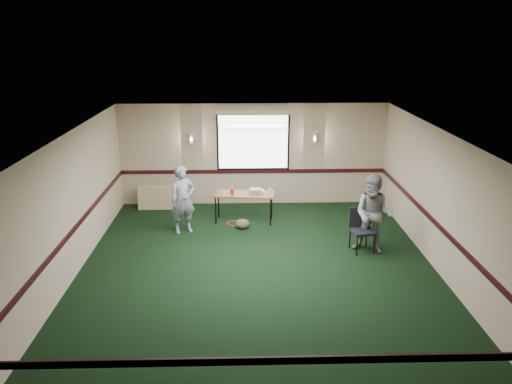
{
  "coord_description": "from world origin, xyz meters",
  "views": [
    {
      "loc": [
        -0.28,
        -8.79,
        4.51
      ],
      "look_at": [
        0.0,
        1.3,
        1.2
      ],
      "focal_mm": 35.0,
      "sensor_mm": 36.0,
      "label": 1
    }
  ],
  "objects_px": {
    "folding_table": "(244,195)",
    "person_left": "(183,200)",
    "projector": "(255,191)",
    "conference_chair": "(361,226)",
    "person_right": "(374,214)"
  },
  "relations": [
    {
      "from": "person_right",
      "to": "person_left",
      "type": "bearing_deg",
      "value": -172.39
    },
    {
      "from": "folding_table",
      "to": "person_left",
      "type": "distance_m",
      "value": 1.54
    },
    {
      "from": "projector",
      "to": "person_right",
      "type": "relative_size",
      "value": 0.16
    },
    {
      "from": "folding_table",
      "to": "person_right",
      "type": "distance_m",
      "value": 3.26
    },
    {
      "from": "folding_table",
      "to": "projector",
      "type": "bearing_deg",
      "value": 20.27
    },
    {
      "from": "projector",
      "to": "conference_chair",
      "type": "distance_m",
      "value": 2.83
    },
    {
      "from": "person_left",
      "to": "person_right",
      "type": "distance_m",
      "value": 4.26
    },
    {
      "from": "person_left",
      "to": "folding_table",
      "type": "bearing_deg",
      "value": 1.38
    },
    {
      "from": "folding_table",
      "to": "person_right",
      "type": "relative_size",
      "value": 0.89
    },
    {
      "from": "projector",
      "to": "person_right",
      "type": "height_order",
      "value": "person_right"
    },
    {
      "from": "person_left",
      "to": "person_right",
      "type": "bearing_deg",
      "value": -39.23
    },
    {
      "from": "conference_chair",
      "to": "projector",
      "type": "bearing_deg",
      "value": 130.32
    },
    {
      "from": "conference_chair",
      "to": "person_right",
      "type": "xyz_separation_m",
      "value": [
        0.22,
        -0.12,
        0.3
      ]
    },
    {
      "from": "folding_table",
      "to": "person_left",
      "type": "height_order",
      "value": "person_left"
    },
    {
      "from": "projector",
      "to": "person_left",
      "type": "bearing_deg",
      "value": -164.02
    }
  ]
}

